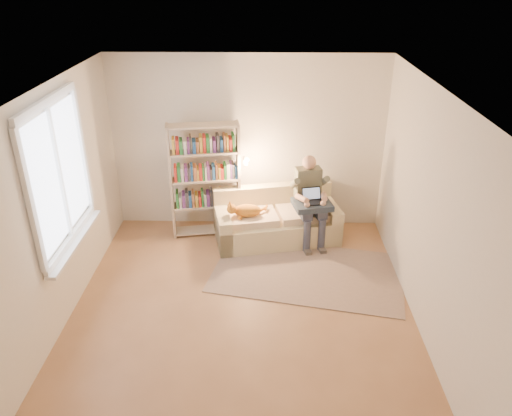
{
  "coord_description": "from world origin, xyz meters",
  "views": [
    {
      "loc": [
        0.27,
        -4.73,
        3.71
      ],
      "look_at": [
        0.14,
        1.0,
        0.86
      ],
      "focal_mm": 35.0,
      "sensor_mm": 36.0,
      "label": 1
    }
  ],
  "objects_px": {
    "person": "(310,196)",
    "bookshelf": "(205,175)",
    "sofa": "(276,222)",
    "cat": "(249,210)",
    "laptop": "(309,198)"
  },
  "relations": [
    {
      "from": "sofa",
      "to": "cat",
      "type": "bearing_deg",
      "value": -165.23
    },
    {
      "from": "cat",
      "to": "bookshelf",
      "type": "xyz_separation_m",
      "value": [
        -0.64,
        0.36,
        0.37
      ]
    },
    {
      "from": "person",
      "to": "bookshelf",
      "type": "relative_size",
      "value": 0.75
    },
    {
      "from": "sofa",
      "to": "person",
      "type": "relative_size",
      "value": 1.47
    },
    {
      "from": "sofa",
      "to": "laptop",
      "type": "bearing_deg",
      "value": -32.0
    },
    {
      "from": "person",
      "to": "cat",
      "type": "height_order",
      "value": "person"
    },
    {
      "from": "cat",
      "to": "laptop",
      "type": "height_order",
      "value": "laptop"
    },
    {
      "from": "sofa",
      "to": "person",
      "type": "height_order",
      "value": "person"
    },
    {
      "from": "sofa",
      "to": "person",
      "type": "bearing_deg",
      "value": -17.37
    },
    {
      "from": "cat",
      "to": "laptop",
      "type": "xyz_separation_m",
      "value": [
        0.84,
        0.04,
        0.17
      ]
    },
    {
      "from": "sofa",
      "to": "cat",
      "type": "relative_size",
      "value": 3.29
    },
    {
      "from": "sofa",
      "to": "cat",
      "type": "height_order",
      "value": "sofa"
    },
    {
      "from": "laptop",
      "to": "cat",
      "type": "bearing_deg",
      "value": 170.55
    },
    {
      "from": "bookshelf",
      "to": "sofa",
      "type": "bearing_deg",
      "value": -18.55
    },
    {
      "from": "sofa",
      "to": "bookshelf",
      "type": "xyz_separation_m",
      "value": [
        -1.04,
        0.16,
        0.67
      ]
    }
  ]
}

